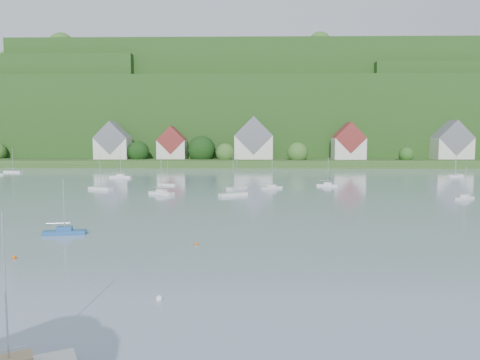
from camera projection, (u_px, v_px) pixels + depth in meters
name	position (u px, v px, depth m)	size (l,w,h in m)	color
far_shore_strip	(242.00, 161.00, 207.64)	(600.00, 60.00, 3.00)	#24491B
forested_ridge	(244.00, 120.00, 274.01)	(620.00, 181.22, 69.89)	#183E13
village_building_0	(113.00, 144.00, 194.98)	(14.00, 10.40, 16.00)	silver
village_building_1	(172.00, 145.00, 196.58)	(12.00, 9.36, 14.00)	silver
village_building_2	(253.00, 142.00, 194.82)	(16.00, 11.44, 18.00)	silver
village_building_3	(348.00, 144.00, 192.17)	(13.00, 10.40, 15.50)	silver
village_building_4	(452.00, 143.00, 195.32)	(15.00, 10.40, 16.50)	silver
near_sailboat_1	(65.00, 231.00, 54.67)	(5.07, 2.20, 6.62)	#215195
mooring_buoy_0	(14.00, 259.00, 43.65)	(0.39, 0.39, 0.39)	#EE5A00
mooring_buoy_1	(159.00, 300.00, 32.31)	(0.49, 0.49, 0.49)	silver
mooring_buoy_3	(197.00, 245.00, 49.34)	(0.39, 0.39, 0.39)	#EE5A00
mooring_buoy_5	(69.00, 230.00, 57.38)	(0.38, 0.38, 0.38)	#EE5A00
far_sailboat_cluster	(285.00, 180.00, 124.33)	(184.26, 77.65, 8.71)	silver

